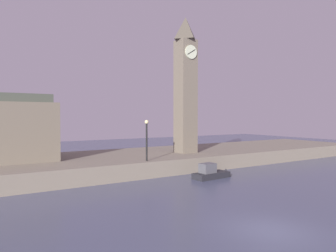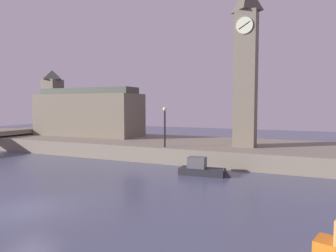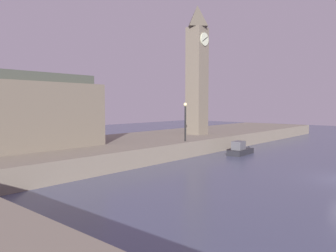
% 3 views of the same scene
% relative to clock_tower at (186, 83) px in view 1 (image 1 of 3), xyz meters
% --- Properties ---
extents(ground_plane, '(120.00, 120.00, 0.00)m').
position_rel_clock_tower_xyz_m(ground_plane, '(-7.73, -18.31, -9.29)').
color(ground_plane, '#474C66').
extents(far_embankment, '(70.00, 12.00, 1.50)m').
position_rel_clock_tower_xyz_m(far_embankment, '(-7.73, 1.69, -8.54)').
color(far_embankment, slate).
rests_on(far_embankment, ground).
extents(clock_tower, '(2.16, 2.22, 15.13)m').
position_rel_clock_tower_xyz_m(clock_tower, '(0.00, 0.00, 0.00)').
color(clock_tower, '#6B6051').
rests_on(clock_tower, far_embankment).
extents(streetlamp, '(0.36, 0.36, 3.75)m').
position_rel_clock_tower_xyz_m(streetlamp, '(-6.76, -3.51, -5.44)').
color(streetlamp, black).
rests_on(streetlamp, far_embankment).
extents(boat_barge_dark, '(4.23, 1.66, 1.53)m').
position_rel_clock_tower_xyz_m(boat_barge_dark, '(-1.60, -6.92, -8.87)').
color(boat_barge_dark, '#232328').
rests_on(boat_barge_dark, ground).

